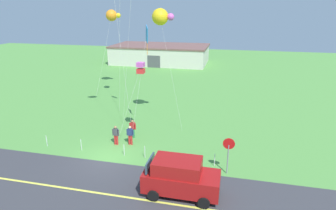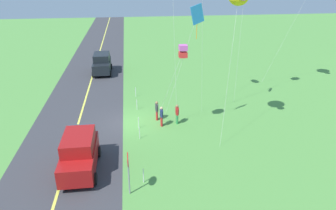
{
  "view_description": "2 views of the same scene",
  "coord_description": "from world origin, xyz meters",
  "views": [
    {
      "loc": [
        8.54,
        -17.12,
        10.41
      ],
      "look_at": [
        3.86,
        2.94,
        3.42
      ],
      "focal_mm": 30.74,
      "sensor_mm": 36.0,
      "label": 1
    },
    {
      "loc": [
        22.2,
        0.22,
        11.13
      ],
      "look_at": [
        4.06,
        2.57,
        3.13
      ],
      "focal_mm": 33.2,
      "sensor_mm": 36.0,
      "label": 2
    }
  ],
  "objects": [
    {
      "name": "fence_post_2",
      "position": [
        1.05,
        0.7,
        0.45
      ],
      "size": [
        0.05,
        0.05,
        0.9
      ],
      "primitive_type": "cylinder",
      "color": "silver",
      "rests_on": "ground"
    },
    {
      "name": "asphalt_road",
      "position": [
        0.0,
        -4.0,
        0.0
      ],
      "size": [
        120.0,
        7.0,
        0.0
      ],
      "primitive_type": "cube",
      "color": "#38383D",
      "rests_on": "ground"
    },
    {
      "name": "kite_red_low",
      "position": [
        1.44,
        3.95,
        5.95
      ],
      "size": [
        1.95,
        2.02,
        6.4
      ],
      "color": "silver",
      "rests_on": "ground"
    },
    {
      "name": "fence_post_0",
      "position": [
        -5.45,
        0.7,
        0.45
      ],
      "size": [
        0.05,
        0.05,
        0.9
      ],
      "primitive_type": "cylinder",
      "color": "silver",
      "rests_on": "ground"
    },
    {
      "name": "road_centre_stripe",
      "position": [
        0.0,
        -4.0,
        0.01
      ],
      "size": [
        120.0,
        0.16,
        0.0
      ],
      "primitive_type": "cube",
      "color": "#E5E04C",
      "rests_on": "asphalt_road"
    },
    {
      "name": "kite_blue_mid",
      "position": [
        1.73,
        4.76,
        8.3
      ],
      "size": [
        1.13,
        2.86,
        9.15
      ],
      "color": "silver",
      "rests_on": "ground"
    },
    {
      "name": "fence_post_4",
      "position": [
        7.69,
        0.7,
        0.45
      ],
      "size": [
        0.05,
        0.05,
        0.9
      ],
      "primitive_type": "cylinder",
      "color": "silver",
      "rests_on": "ground"
    },
    {
      "name": "car_parked_west_far",
      "position": [
        -13.38,
        -2.91,
        1.15
      ],
      "size": [
        4.4,
        2.12,
        2.24
      ],
      "color": "black",
      "rests_on": "ground"
    },
    {
      "name": "stop_sign",
      "position": [
        8.57,
        -0.1,
        1.8
      ],
      "size": [
        0.76,
        0.08,
        2.56
      ],
      "color": "gray",
      "rests_on": "ground"
    },
    {
      "name": "person_child_watcher",
      "position": [
        0.65,
        3.72,
        0.86
      ],
      "size": [
        0.58,
        0.22,
        1.6
      ],
      "rotation": [
        0.0,
        0.0,
        3.37
      ],
      "color": "#338C4C",
      "rests_on": "ground"
    },
    {
      "name": "fence_post_3",
      "position": [
        2.65,
        0.7,
        0.45
      ],
      "size": [
        0.05,
        0.05,
        0.9
      ],
      "primitive_type": "cylinder",
      "color": "silver",
      "rests_on": "ground"
    },
    {
      "name": "fence_post_1",
      "position": [
        -2.45,
        0.7,
        0.45
      ],
      "size": [
        0.05,
        0.05,
        0.9
      ],
      "primitive_type": "cylinder",
      "color": "silver",
      "rests_on": "ground"
    },
    {
      "name": "ground_plane",
      "position": [
        0.0,
        0.0,
        -0.05
      ],
      "size": [
        120.0,
        120.0,
        0.1
      ],
      "primitive_type": "cube",
      "color": "#549342"
    },
    {
      "name": "car_suv_foreground",
      "position": [
        5.96,
        -2.98,
        1.15
      ],
      "size": [
        4.4,
        2.12,
        2.24
      ],
      "color": "maroon",
      "rests_on": "ground"
    },
    {
      "name": "person_adult_companion",
      "position": [
        0.89,
        2.48,
        0.86
      ],
      "size": [
        0.58,
        0.22,
        1.6
      ],
      "rotation": [
        0.0,
        0.0,
        6.03
      ],
      "color": "red",
      "rests_on": "ground"
    },
    {
      "name": "person_adult_near",
      "position": [
        -0.23,
        2.22,
        0.86
      ],
      "size": [
        0.58,
        0.22,
        1.6
      ],
      "rotation": [
        0.0,
        0.0,
        5.14
      ],
      "color": "red",
      "rests_on": "ground"
    }
  ]
}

